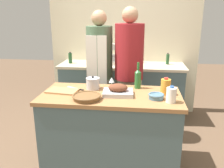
{
  "coord_description": "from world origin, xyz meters",
  "views": [
    {
      "loc": [
        0.31,
        -2.38,
        1.7
      ],
      "look_at": [
        0.0,
        0.11,
        0.95
      ],
      "focal_mm": 38.0,
      "sensor_mm": 36.0,
      "label": 1
    }
  ],
  "objects_px": {
    "person_cook_aproned": "(100,69)",
    "person_cook_guest": "(129,69)",
    "roasting_pan": "(118,91)",
    "stand_mixer": "(114,56)",
    "milk_jug": "(171,95)",
    "condiment_bottle_tall": "(70,58)",
    "condiment_bottle_extra": "(140,58)",
    "wine_glass_left": "(112,80)",
    "condiment_bottle_short": "(168,59)",
    "wicker_basket": "(87,97)",
    "cutting_board": "(63,91)",
    "mixing_bowl": "(156,96)",
    "knife_chef": "(76,89)",
    "stock_pot": "(93,83)",
    "juice_jug": "(166,87)",
    "wine_bottle_green": "(138,78)"
  },
  "relations": [
    {
      "from": "person_cook_aproned",
      "to": "milk_jug",
      "type": "bearing_deg",
      "value": -41.96
    },
    {
      "from": "condiment_bottle_short",
      "to": "person_cook_aproned",
      "type": "relative_size",
      "value": 0.11
    },
    {
      "from": "wine_glass_left",
      "to": "person_cook_aproned",
      "type": "distance_m",
      "value": 0.58
    },
    {
      "from": "knife_chef",
      "to": "condiment_bottle_tall",
      "type": "distance_m",
      "value": 1.31
    },
    {
      "from": "wicker_basket",
      "to": "wine_glass_left",
      "type": "relative_size",
      "value": 2.33
    },
    {
      "from": "knife_chef",
      "to": "condiment_bottle_short",
      "type": "xyz_separation_m",
      "value": [
        1.15,
        1.35,
        0.11
      ]
    },
    {
      "from": "juice_jug",
      "to": "stand_mixer",
      "type": "bearing_deg",
      "value": 118.18
    },
    {
      "from": "condiment_bottle_tall",
      "to": "person_cook_guest",
      "type": "relative_size",
      "value": 0.1
    },
    {
      "from": "mixing_bowl",
      "to": "condiment_bottle_extra",
      "type": "xyz_separation_m",
      "value": [
        -0.18,
        1.63,
        0.09
      ]
    },
    {
      "from": "cutting_board",
      "to": "condiment_bottle_short",
      "type": "distance_m",
      "value": 1.95
    },
    {
      "from": "roasting_pan",
      "to": "condiment_bottle_extra",
      "type": "xyz_separation_m",
      "value": [
        0.22,
        1.56,
        0.07
      ]
    },
    {
      "from": "mixing_bowl",
      "to": "wine_glass_left",
      "type": "xyz_separation_m",
      "value": [
        -0.49,
        0.31,
        0.06
      ]
    },
    {
      "from": "stock_pot",
      "to": "mixing_bowl",
      "type": "distance_m",
      "value": 0.74
    },
    {
      "from": "roasting_pan",
      "to": "condiment_bottle_tall",
      "type": "xyz_separation_m",
      "value": [
        -0.93,
        1.38,
        0.07
      ]
    },
    {
      "from": "milk_jug",
      "to": "condiment_bottle_short",
      "type": "xyz_separation_m",
      "value": [
        0.13,
        1.65,
        0.04
      ]
    },
    {
      "from": "juice_jug",
      "to": "person_cook_guest",
      "type": "height_order",
      "value": "person_cook_guest"
    },
    {
      "from": "milk_jug",
      "to": "condiment_bottle_extra",
      "type": "bearing_deg",
      "value": 100.34
    },
    {
      "from": "cutting_board",
      "to": "juice_jug",
      "type": "height_order",
      "value": "juice_jug"
    },
    {
      "from": "condiment_bottle_tall",
      "to": "condiment_bottle_extra",
      "type": "xyz_separation_m",
      "value": [
        1.15,
        0.18,
        0.0
      ]
    },
    {
      "from": "condiment_bottle_extra",
      "to": "wicker_basket",
      "type": "bearing_deg",
      "value": -106.53
    },
    {
      "from": "wine_glass_left",
      "to": "person_cook_aproned",
      "type": "xyz_separation_m",
      "value": [
        -0.23,
        0.53,
        0.01
      ]
    },
    {
      "from": "stock_pot",
      "to": "stand_mixer",
      "type": "xyz_separation_m",
      "value": [
        0.11,
        1.19,
        0.1
      ]
    },
    {
      "from": "wine_bottle_green",
      "to": "wine_glass_left",
      "type": "bearing_deg",
      "value": -174.61
    },
    {
      "from": "wine_bottle_green",
      "to": "knife_chef",
      "type": "bearing_deg",
      "value": -171.01
    },
    {
      "from": "wine_glass_left",
      "to": "person_cook_aproned",
      "type": "bearing_deg",
      "value": 113.62
    },
    {
      "from": "milk_jug",
      "to": "stand_mixer",
      "type": "height_order",
      "value": "stand_mixer"
    },
    {
      "from": "person_cook_aproned",
      "to": "person_cook_guest",
      "type": "distance_m",
      "value": 0.41
    },
    {
      "from": "mixing_bowl",
      "to": "wine_glass_left",
      "type": "height_order",
      "value": "wine_glass_left"
    },
    {
      "from": "knife_chef",
      "to": "stand_mixer",
      "type": "height_order",
      "value": "stand_mixer"
    },
    {
      "from": "wine_glass_left",
      "to": "knife_chef",
      "type": "height_order",
      "value": "wine_glass_left"
    },
    {
      "from": "roasting_pan",
      "to": "stand_mixer",
      "type": "height_order",
      "value": "stand_mixer"
    },
    {
      "from": "mixing_bowl",
      "to": "person_cook_guest",
      "type": "relative_size",
      "value": 0.09
    },
    {
      "from": "roasting_pan",
      "to": "milk_jug",
      "type": "xyz_separation_m",
      "value": [
        0.53,
        -0.15,
        0.03
      ]
    },
    {
      "from": "juice_jug",
      "to": "person_cook_aproned",
      "type": "relative_size",
      "value": 0.11
    },
    {
      "from": "wicker_basket",
      "to": "cutting_board",
      "type": "distance_m",
      "value": 0.38
    },
    {
      "from": "cutting_board",
      "to": "knife_chef",
      "type": "relative_size",
      "value": 1.54
    },
    {
      "from": "stock_pot",
      "to": "cutting_board",
      "type": "bearing_deg",
      "value": -156.53
    },
    {
      "from": "condiment_bottle_short",
      "to": "condiment_bottle_extra",
      "type": "distance_m",
      "value": 0.44
    },
    {
      "from": "juice_jug",
      "to": "milk_jug",
      "type": "relative_size",
      "value": 1.12
    },
    {
      "from": "wine_glass_left",
      "to": "condiment_bottle_short",
      "type": "xyz_separation_m",
      "value": [
        0.75,
        1.27,
        0.03
      ]
    },
    {
      "from": "cutting_board",
      "to": "stock_pot",
      "type": "distance_m",
      "value": 0.35
    },
    {
      "from": "mixing_bowl",
      "to": "juice_jug",
      "type": "distance_m",
      "value": 0.19
    },
    {
      "from": "juice_jug",
      "to": "stand_mixer",
      "type": "relative_size",
      "value": 0.55
    },
    {
      "from": "wicker_basket",
      "to": "person_cook_aproned",
      "type": "bearing_deg",
      "value": 91.81
    },
    {
      "from": "wicker_basket",
      "to": "wine_glass_left",
      "type": "xyz_separation_m",
      "value": [
        0.2,
        0.41,
        0.06
      ]
    },
    {
      "from": "wicker_basket",
      "to": "stock_pot",
      "type": "height_order",
      "value": "stock_pot"
    },
    {
      "from": "person_cook_guest",
      "to": "condiment_bottle_short",
      "type": "bearing_deg",
      "value": 32.78
    },
    {
      "from": "wicker_basket",
      "to": "person_cook_guest",
      "type": "xyz_separation_m",
      "value": [
        0.37,
        0.88,
        0.09
      ]
    },
    {
      "from": "wicker_basket",
      "to": "milk_jug",
      "type": "distance_m",
      "value": 0.83
    },
    {
      "from": "wicker_basket",
      "to": "stand_mixer",
      "type": "bearing_deg",
      "value": 86.11
    }
  ]
}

